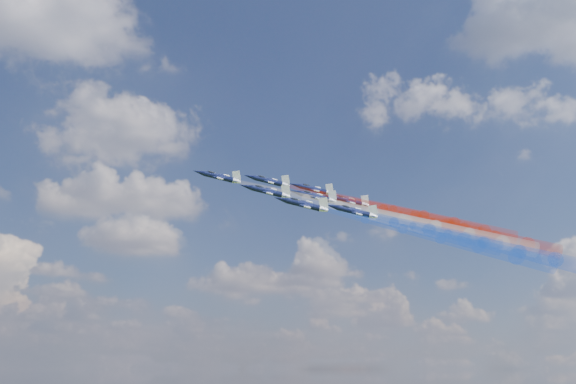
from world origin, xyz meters
name	(u,v)px	position (x,y,z in m)	size (l,w,h in m)	color
jet_lead	(219,177)	(-10.91, 17.30, 137.24)	(10.69, 13.36, 3.56)	black
trail_lead	(339,206)	(18.46, 5.35, 129.40)	(4.45, 53.53, 4.45)	white
jet_inner_left	(267,191)	(-1.84, 5.15, 131.25)	(10.69, 13.36, 3.56)	black
trail_inner_left	(394,222)	(27.53, -6.80, 123.41)	(4.45, 53.53, 4.45)	blue
jet_inner_right	(269,181)	(4.46, 20.54, 138.58)	(10.69, 13.36, 3.56)	black
trail_inner_right	(384,209)	(33.83, 8.59, 130.73)	(4.45, 53.53, 4.45)	red
jet_outer_left	(304,205)	(2.28, -8.04, 125.31)	(10.69, 13.36, 3.56)	black
trail_outer_left	(440,238)	(31.65, -19.99, 117.46)	(4.45, 53.53, 4.45)	blue
jet_center_third	(315,197)	(13.08, 8.91, 132.24)	(10.69, 13.36, 3.56)	black
trail_center_third	(436,226)	(42.45, -3.05, 124.40)	(4.45, 53.53, 4.45)	white
jet_outer_right	(313,189)	(19.55, 23.71, 138.54)	(10.69, 13.36, 3.56)	black
trail_outer_right	(424,216)	(48.92, 11.76, 130.70)	(4.45, 53.53, 4.45)	red
jet_rear_left	(354,212)	(17.83, -3.96, 125.86)	(10.69, 13.36, 3.56)	black
trail_rear_left	(484,243)	(47.20, -15.92, 118.02)	(4.45, 53.53, 4.45)	blue
jet_rear_right	(348,201)	(25.44, 13.50, 133.28)	(10.69, 13.36, 3.56)	black
trail_rear_right	(464,229)	(54.81, 1.54, 125.43)	(4.45, 53.53, 4.45)	red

